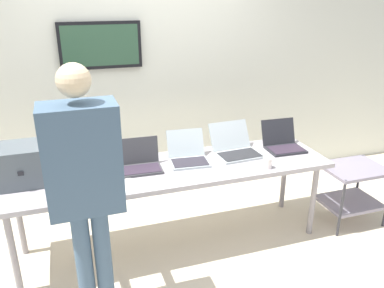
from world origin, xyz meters
name	(u,v)px	position (x,y,z in m)	size (l,w,h in m)	color
ground	(173,244)	(0.00, 0.00, -0.02)	(8.00, 8.00, 0.04)	beige
back_wall	(140,66)	(-0.01, 1.13, 1.38)	(8.00, 0.11, 2.75)	silver
workbench	(171,173)	(0.00, 0.00, 0.68)	(2.68, 0.70, 0.73)	#A8A1A6
equipment_box	(23,164)	(-1.13, 0.10, 0.88)	(0.33, 0.34, 0.30)	#525A61
laptop_station_0	(79,168)	(-0.73, 0.10, 0.79)	(0.36, 0.32, 0.23)	#ADB6B5
laptop_station_1	(140,162)	(-0.25, 0.07, 0.79)	(0.35, 0.28, 0.24)	#3C3B3E
laptop_station_2	(188,155)	(0.17, 0.09, 0.79)	(0.35, 0.38, 0.24)	#AAB6B9
laptop_station_3	(235,147)	(0.63, 0.12, 0.79)	(0.40, 0.42, 0.25)	#ABB5B7
laptop_station_4	(283,143)	(1.09, 0.09, 0.79)	(0.34, 0.34, 0.25)	#24252A
person	(84,176)	(-0.70, -0.62, 1.05)	(0.44, 0.59, 1.73)	#455D74
coffee_mug	(267,163)	(0.75, -0.25, 0.78)	(0.07, 0.07, 0.09)	white
paper_sheet	(118,185)	(-0.46, -0.17, 0.74)	(0.24, 0.32, 0.00)	white
storage_cart	(352,185)	(1.72, -0.17, 0.38)	(0.56, 0.44, 0.57)	gray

